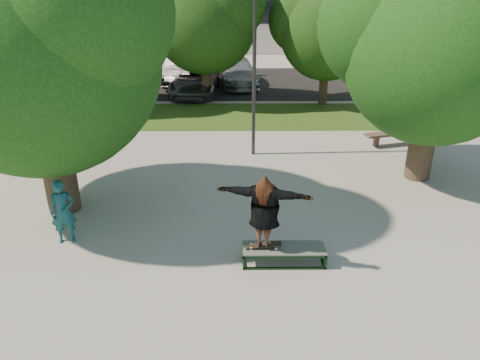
{
  "coord_description": "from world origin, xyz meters",
  "views": [
    {
      "loc": [
        0.43,
        -10.18,
        5.95
      ],
      "look_at": [
        0.51,
        0.6,
        1.02
      ],
      "focal_mm": 35.0,
      "sensor_mm": 36.0,
      "label": 1
    }
  ],
  "objects_px": {
    "grind_box": "(284,255)",
    "tree_right": "(435,40)",
    "lamppost": "(254,62)",
    "car_dark": "(182,68)",
    "car_grey": "(195,81)",
    "bench": "(405,133)",
    "car_silver_a": "(94,76)",
    "car_silver_b": "(238,72)",
    "bystander": "(63,212)",
    "tree_left": "(33,39)"
  },
  "relations": [
    {
      "from": "car_dark",
      "to": "car_silver_b",
      "type": "relative_size",
      "value": 1.04
    },
    {
      "from": "tree_left",
      "to": "car_silver_a",
      "type": "distance_m",
      "value": 13.72
    },
    {
      "from": "tree_right",
      "to": "grind_box",
      "type": "relative_size",
      "value": 3.62
    },
    {
      "from": "tree_right",
      "to": "car_silver_b",
      "type": "bearing_deg",
      "value": 113.56
    },
    {
      "from": "grind_box",
      "to": "lamppost",
      "type": "bearing_deg",
      "value": 93.96
    },
    {
      "from": "tree_left",
      "to": "car_silver_a",
      "type": "bearing_deg",
      "value": 101.61
    },
    {
      "from": "tree_right",
      "to": "car_silver_a",
      "type": "bearing_deg",
      "value": 139.54
    },
    {
      "from": "lamppost",
      "to": "car_silver_b",
      "type": "distance_m",
      "value": 10.81
    },
    {
      "from": "tree_left",
      "to": "bench",
      "type": "height_order",
      "value": "tree_left"
    },
    {
      "from": "car_grey",
      "to": "tree_right",
      "type": "bearing_deg",
      "value": -50.43
    },
    {
      "from": "car_silver_a",
      "to": "car_grey",
      "type": "distance_m",
      "value": 5.32
    },
    {
      "from": "bench",
      "to": "car_silver_b",
      "type": "distance_m",
      "value": 11.3
    },
    {
      "from": "bench",
      "to": "car_silver_a",
      "type": "height_order",
      "value": "car_silver_a"
    },
    {
      "from": "grind_box",
      "to": "car_grey",
      "type": "distance_m",
      "value": 15.38
    },
    {
      "from": "grind_box",
      "to": "tree_right",
      "type": "bearing_deg",
      "value": 46.06
    },
    {
      "from": "tree_left",
      "to": "bench",
      "type": "distance_m",
      "value": 12.6
    },
    {
      "from": "lamppost",
      "to": "car_grey",
      "type": "distance_m",
      "value": 9.25
    },
    {
      "from": "tree_left",
      "to": "car_silver_b",
      "type": "relative_size",
      "value": 1.5
    },
    {
      "from": "bystander",
      "to": "car_silver_a",
      "type": "relative_size",
      "value": 0.33
    },
    {
      "from": "tree_left",
      "to": "tree_right",
      "type": "relative_size",
      "value": 1.09
    },
    {
      "from": "bench",
      "to": "car_silver_a",
      "type": "relative_size",
      "value": 0.67
    },
    {
      "from": "bystander",
      "to": "car_dark",
      "type": "distance_m",
      "value": 16.69
    },
    {
      "from": "lamppost",
      "to": "grind_box",
      "type": "xyz_separation_m",
      "value": [
        0.45,
        -6.55,
        -2.96
      ]
    },
    {
      "from": "bench",
      "to": "grind_box",
      "type": "bearing_deg",
      "value": -139.0
    },
    {
      "from": "grind_box",
      "to": "bench",
      "type": "relative_size",
      "value": 0.57
    },
    {
      "from": "tree_left",
      "to": "car_silver_b",
      "type": "distance_m",
      "value": 15.64
    },
    {
      "from": "tree_right",
      "to": "car_grey",
      "type": "height_order",
      "value": "tree_right"
    },
    {
      "from": "car_grey",
      "to": "bench",
      "type": "bearing_deg",
      "value": -38.74
    },
    {
      "from": "bystander",
      "to": "car_dark",
      "type": "xyz_separation_m",
      "value": [
        0.99,
        16.66,
        0.03
      ]
    },
    {
      "from": "tree_right",
      "to": "lamppost",
      "type": "xyz_separation_m",
      "value": [
        -4.92,
        1.92,
        -0.94
      ]
    },
    {
      "from": "bench",
      "to": "car_silver_b",
      "type": "relative_size",
      "value": 0.67
    },
    {
      "from": "bench",
      "to": "car_silver_a",
      "type": "bearing_deg",
      "value": 134.47
    },
    {
      "from": "tree_left",
      "to": "lamppost",
      "type": "xyz_separation_m",
      "value": [
        5.29,
        3.91,
        -1.27
      ]
    },
    {
      "from": "lamppost",
      "to": "car_dark",
      "type": "xyz_separation_m",
      "value": [
        -3.61,
        11.04,
        -2.34
      ]
    },
    {
      "from": "lamppost",
      "to": "bench",
      "type": "relative_size",
      "value": 1.94
    },
    {
      "from": "tree_left",
      "to": "tree_right",
      "type": "height_order",
      "value": "tree_left"
    },
    {
      "from": "bench",
      "to": "lamppost",
      "type": "bearing_deg",
      "value": 175.38
    },
    {
      "from": "bystander",
      "to": "bench",
      "type": "bearing_deg",
      "value": 17.47
    },
    {
      "from": "car_dark",
      "to": "car_grey",
      "type": "xyz_separation_m",
      "value": [
        0.95,
        -2.54,
        -0.15
      ]
    },
    {
      "from": "tree_right",
      "to": "bench",
      "type": "xyz_separation_m",
      "value": [
        0.67,
        2.92,
        -3.69
      ]
    },
    {
      "from": "lamppost",
      "to": "car_silver_b",
      "type": "height_order",
      "value": "lamppost"
    },
    {
      "from": "car_grey",
      "to": "car_silver_b",
      "type": "bearing_deg",
      "value": 46.34
    },
    {
      "from": "tree_right",
      "to": "bystander",
      "type": "bearing_deg",
      "value": -158.73
    },
    {
      "from": "tree_left",
      "to": "grind_box",
      "type": "relative_size",
      "value": 3.95
    },
    {
      "from": "tree_right",
      "to": "lamppost",
      "type": "bearing_deg",
      "value": 158.72
    },
    {
      "from": "car_silver_a",
      "to": "car_grey",
      "type": "bearing_deg",
      "value": -5.58
    },
    {
      "from": "tree_right",
      "to": "car_dark",
      "type": "xyz_separation_m",
      "value": [
        -8.53,
        12.96,
        -3.28
      ]
    },
    {
      "from": "tree_left",
      "to": "tree_right",
      "type": "bearing_deg",
      "value": 11.03
    },
    {
      "from": "tree_right",
      "to": "grind_box",
      "type": "distance_m",
      "value": 7.53
    },
    {
      "from": "bench",
      "to": "car_dark",
      "type": "xyz_separation_m",
      "value": [
        -9.2,
        10.04,
        0.41
      ]
    }
  ]
}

